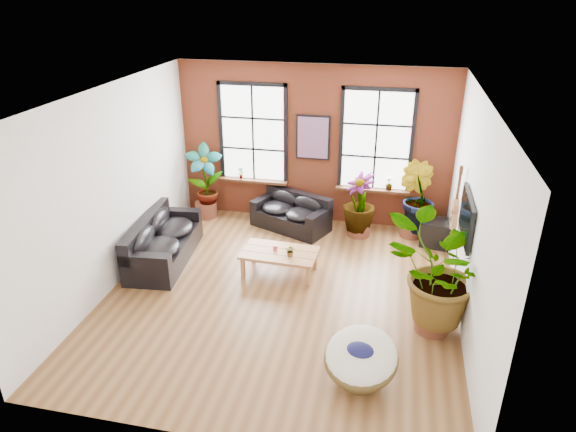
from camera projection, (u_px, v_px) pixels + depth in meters
name	position (u px, v px, depth m)	size (l,w,h in m)	color
room	(282.00, 200.00, 8.47)	(6.04, 6.54, 3.54)	brown
sofa_back	(292.00, 213.00, 11.37)	(1.87, 1.42, 0.77)	black
sofa_left	(161.00, 242.00, 10.03)	(1.13, 2.28, 0.87)	black
coffee_table	(280.00, 254.00, 9.57)	(1.43, 0.86, 0.54)	#A1653A
papasan_chair	(361.00, 358.00, 6.95)	(1.19, 1.20, 0.76)	brown
poster	(313.00, 138.00, 11.08)	(0.74, 0.06, 0.98)	black
tv_wall_unit	(463.00, 216.00, 8.40)	(0.13, 1.86, 1.20)	black
media_box	(438.00, 233.00, 10.65)	(0.74, 0.66, 0.54)	black
pot_back_left	(206.00, 209.00, 11.98)	(0.53, 0.53, 0.36)	brown
pot_back_right	(412.00, 228.00, 11.07)	(0.58, 0.58, 0.36)	brown
pot_right_wall	(432.00, 319.00, 8.07)	(0.65, 0.65, 0.39)	brown
pot_mid	(359.00, 227.00, 11.10)	(0.56, 0.56, 0.36)	brown
floor_plant_back_left	(205.00, 179.00, 11.63)	(0.84, 0.57, 1.59)	#284D14
floor_plant_back_right	(416.00, 197.00, 10.78)	(0.81, 0.66, 1.48)	#284D14
floor_plant_right_wall	(439.00, 275.00, 7.70)	(1.55, 1.35, 1.72)	#284D14
floor_plant_mid	(359.00, 202.00, 10.85)	(0.71, 0.71, 1.27)	#284D14
table_plant	(291.00, 251.00, 9.36)	(0.20, 0.17, 0.22)	#284D14
sill_plant_left	(241.00, 173.00, 11.73)	(0.14, 0.10, 0.27)	#284D14
sill_plant_right	(389.00, 184.00, 11.09)	(0.15, 0.15, 0.27)	#284D14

